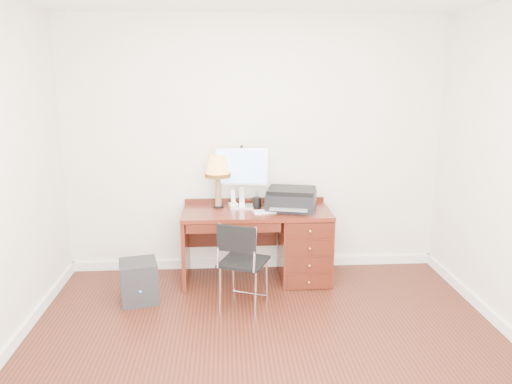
{
  "coord_description": "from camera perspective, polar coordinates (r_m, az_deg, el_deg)",
  "views": [
    {
      "loc": [
        -0.31,
        -3.49,
        2.11
      ],
      "look_at": [
        -0.02,
        1.2,
        0.99
      ],
      "focal_mm": 35.0,
      "sensor_mm": 36.0,
      "label": 1
    }
  ],
  "objects": [
    {
      "name": "leg_lamp",
      "position": [
        5.11,
        -4.4,
        2.59
      ],
      "size": [
        0.27,
        0.27,
        0.55
      ],
      "color": "black",
      "rests_on": "desk"
    },
    {
      "name": "phone",
      "position": [
        5.22,
        -2.65,
        -1.09
      ],
      "size": [
        0.1,
        0.1,
        0.17
      ],
      "rotation": [
        0.0,
        0.0,
        0.25
      ],
      "color": "white",
      "rests_on": "desk"
    },
    {
      "name": "keyboard",
      "position": [
        5.02,
        2.13,
        -2.2
      ],
      "size": [
        0.45,
        0.2,
        0.02
      ],
      "primitive_type": "cube",
      "rotation": [
        0.0,
        0.0,
        0.17
      ],
      "color": "white",
      "rests_on": "desk"
    },
    {
      "name": "chair",
      "position": [
        4.49,
        -1.39,
        -7.49
      ],
      "size": [
        0.51,
        0.52,
        0.84
      ],
      "rotation": [
        0.0,
        0.0,
        -0.38
      ],
      "color": "black",
      "rests_on": "ground"
    },
    {
      "name": "printer",
      "position": [
        5.11,
        4.05,
        -0.79
      ],
      "size": [
        0.57,
        0.49,
        0.22
      ],
      "rotation": [
        0.0,
        0.0,
        -0.24
      ],
      "color": "black",
      "rests_on": "desk"
    },
    {
      "name": "monitor",
      "position": [
        5.14,
        -1.69,
        2.56
      ],
      "size": [
        0.54,
        0.19,
        0.62
      ],
      "rotation": [
        0.0,
        0.0,
        -0.1
      ],
      "color": "silver",
      "rests_on": "desk"
    },
    {
      "name": "pen_cup",
      "position": [
        5.15,
        0.11,
        -1.22
      ],
      "size": [
        0.09,
        0.09,
        0.11
      ],
      "primitive_type": "cylinder",
      "color": "black",
      "rests_on": "desk"
    },
    {
      "name": "equipment_box",
      "position": [
        4.9,
        -13.24,
        -9.92
      ],
      "size": [
        0.41,
        0.41,
        0.39
      ],
      "primitive_type": "cube",
      "rotation": [
        0.0,
        0.0,
        0.23
      ],
      "color": "black",
      "rests_on": "ground"
    },
    {
      "name": "ground",
      "position": [
        4.09,
        1.34,
        -17.65
      ],
      "size": [
        4.0,
        4.0,
        0.0
      ],
      "primitive_type": "plane",
      "color": "#34140B",
      "rests_on": "ground"
    },
    {
      "name": "room_shell",
      "position": [
        4.62,
        0.67,
        -13.07
      ],
      "size": [
        4.0,
        4.0,
        4.0
      ],
      "color": "silver",
      "rests_on": "ground"
    },
    {
      "name": "mouse_pad",
      "position": [
        5.08,
        5.48,
        -2.0
      ],
      "size": [
        0.22,
        0.22,
        0.04
      ],
      "color": "black",
      "rests_on": "desk"
    },
    {
      "name": "desk",
      "position": [
        5.22,
        3.6,
        -5.58
      ],
      "size": [
        1.5,
        0.67,
        0.75
      ],
      "color": "#5B1E13",
      "rests_on": "ground"
    }
  ]
}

